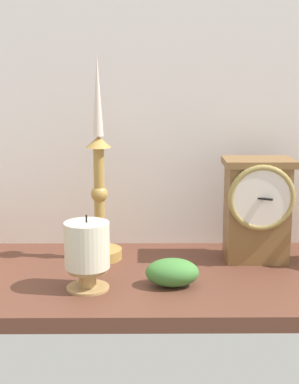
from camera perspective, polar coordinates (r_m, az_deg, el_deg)
name	(u,v)px	position (r cm, az deg, el deg)	size (l,w,h in cm)	color
ground_plane	(168,280)	(101.84, 1.73, -8.39)	(100.00, 36.00, 2.40)	brown
back_wall	(165,75)	(113.99, 1.48, 11.10)	(120.00, 2.00, 65.00)	white
mantel_clock	(257,208)	(107.25, 10.22, -1.50)	(12.14, 9.84, 18.30)	brown
candlestick_tall_left	(99,195)	(106.22, -4.80, -0.26)	(7.81, 7.81, 36.54)	#B18A42
pillar_candle_front	(87,252)	(93.26, -5.96, -5.66)	(7.00, 7.00, 11.93)	tan
ivy_sprig	(172,272)	(95.30, 2.18, -7.66)	(8.46, 5.92, 4.45)	#407E36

